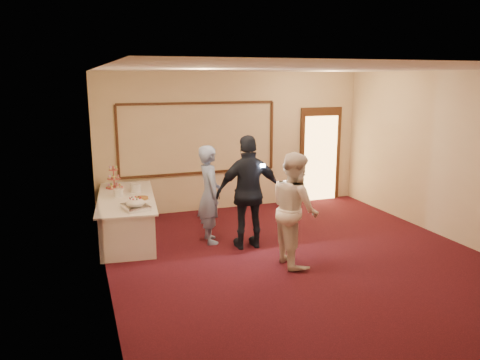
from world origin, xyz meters
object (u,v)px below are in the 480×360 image
at_px(man, 210,194).
at_px(guest, 249,192).
at_px(cupcake_stand, 114,179).
at_px(plate_stack_b, 136,187).
at_px(tart, 142,198).
at_px(plate_stack_a, 119,193).
at_px(woman, 295,209).
at_px(buffet_table, 127,217).
at_px(pavlova_tray, 136,204).

bearing_deg(man, guest, -129.49).
height_order(cupcake_stand, man, man).
distance_m(plate_stack_b, tart, 0.64).
height_order(plate_stack_a, guest, guest).
distance_m(cupcake_stand, woman, 3.82).
bearing_deg(tart, plate_stack_b, 92.38).
bearing_deg(cupcake_stand, guest, -44.31).
bearing_deg(guest, plate_stack_b, -38.51).
xyz_separation_m(buffet_table, plate_stack_b, (0.22, 0.31, 0.47)).
relative_size(buffet_table, pavlova_tray, 4.83).
height_order(plate_stack_b, tart, plate_stack_b).
relative_size(plate_stack_b, man, 0.12).
xyz_separation_m(pavlova_tray, woman, (2.27, -1.23, 0.04)).
bearing_deg(cupcake_stand, plate_stack_b, -53.38).
bearing_deg(woman, pavlova_tray, 63.61).
distance_m(cupcake_stand, man, 2.13).
distance_m(cupcake_stand, plate_stack_a, 0.75).
distance_m(pavlova_tray, plate_stack_b, 1.21).
relative_size(pavlova_tray, cupcake_stand, 1.13).
bearing_deg(plate_stack_a, guest, -31.86).
bearing_deg(tart, pavlova_tray, -107.99).
bearing_deg(plate_stack_a, woman, -41.53).
bearing_deg(buffet_table, plate_stack_a, 157.48).
bearing_deg(buffet_table, woman, -42.31).
bearing_deg(guest, pavlova_tray, -6.58).
height_order(plate_stack_b, man, man).
bearing_deg(buffet_table, man, -27.91).
bearing_deg(plate_stack_b, plate_stack_a, -142.11).
relative_size(tart, guest, 0.13).
relative_size(pavlova_tray, plate_stack_b, 2.69).
height_order(buffet_table, cupcake_stand, cupcake_stand).
distance_m(cupcake_stand, guest, 2.87).
relative_size(tart, man, 0.14).
distance_m(pavlova_tray, cupcake_stand, 1.69).
bearing_deg(cupcake_stand, tart, -71.11).
bearing_deg(plate_stack_b, guest, -41.97).
distance_m(buffet_table, guest, 2.35).
relative_size(buffet_table, plate_stack_a, 15.03).
height_order(pavlova_tray, tart, pavlova_tray).
xyz_separation_m(cupcake_stand, man, (1.50, -1.51, -0.07)).
distance_m(pavlova_tray, woman, 2.59).
height_order(woman, guest, guest).
bearing_deg(man, cupcake_stand, 47.05).
relative_size(pavlova_tray, plate_stack_a, 3.11).
bearing_deg(man, plate_stack_b, 50.17).
xyz_separation_m(cupcake_stand, woman, (2.47, -2.91, -0.05)).
bearing_deg(pavlova_tray, woman, -28.50).
height_order(cupcake_stand, tart, cupcake_stand).
bearing_deg(woman, plate_stack_b, 43.07).
relative_size(cupcake_stand, guest, 0.25).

